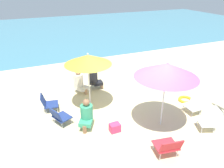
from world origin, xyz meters
The scene contains 14 objects.
ground_plane centered at (0.00, 0.00, 0.00)m, with size 40.00×40.00×0.00m, color beige.
sea_water centered at (0.00, 13.98, 0.00)m, with size 40.00×16.00×0.01m, color teal.
umbrella_purple centered at (0.23, -0.58, 1.76)m, with size 1.76×1.76×2.02m.
umbrella_yellow centered at (-1.38, 1.28, 1.68)m, with size 1.51×1.51×1.90m.
beach_chair_a centered at (-2.56, 0.60, 0.32)m, with size 0.67×0.67×0.62m.
beach_chair_b centered at (-0.40, -1.75, 0.33)m, with size 0.64×0.65×0.62m.
beach_chair_c centered at (1.36, -1.34, 0.36)m, with size 0.66×0.63×0.69m.
beach_chair_d centered at (1.63, -0.44, 0.34)m, with size 0.51×0.54×0.67m.
beach_chair_e centered at (-2.74, 1.55, 0.30)m, with size 0.60×0.56×0.59m.
person_a centered at (-1.43, 2.41, 0.45)m, with size 0.52×0.57×0.95m.
person_b centered at (-0.82, 2.43, 0.47)m, with size 0.57×0.37×0.94m.
person_c centered at (-1.84, 0.20, 0.44)m, with size 0.51×0.58×0.90m.
swim_ring centered at (1.88, 0.25, 0.04)m, with size 0.52×0.52×0.09m, color yellow.
beach_bag centered at (-1.17, -0.33, 0.12)m, with size 0.30×0.23×0.25m, color #DB3866.
Camera 1 is at (-3.26, -4.98, 3.95)m, focal length 35.06 mm.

